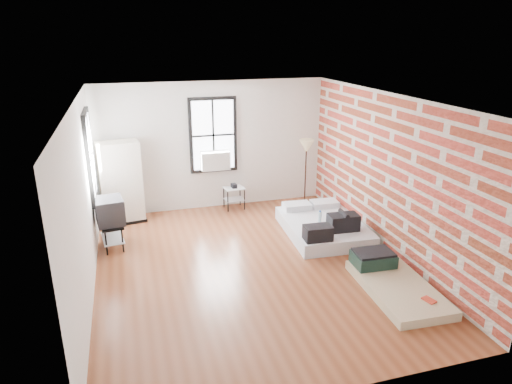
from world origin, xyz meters
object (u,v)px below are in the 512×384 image
object	(u,v)px
wardrobe	(121,183)
side_table	(234,192)
tv_stand	(110,213)
mattress_bare	(392,281)
floor_lamp	(306,150)
mattress_main	(324,226)

from	to	relation	value
wardrobe	side_table	world-z (taller)	wardrobe
tv_stand	mattress_bare	bearing A→B (deg)	-40.12
wardrobe	tv_stand	size ratio (longest dim) A/B	1.79
side_table	floor_lamp	world-z (taller)	floor_lamp
wardrobe	side_table	bearing A→B (deg)	-5.68
mattress_main	wardrobe	bearing A→B (deg)	158.18
wardrobe	tv_stand	distance (m)	1.25
floor_lamp	tv_stand	xyz separation A→B (m)	(-4.27, -1.22, -0.58)
mattress_bare	wardrobe	world-z (taller)	wardrobe
mattress_main	wardrobe	world-z (taller)	wardrobe
mattress_bare	tv_stand	size ratio (longest dim) A/B	1.91
mattress_bare	tv_stand	xyz separation A→B (m)	(-4.15, 2.67, 0.57)
floor_lamp	tv_stand	bearing A→B (deg)	-164.04
mattress_main	side_table	world-z (taller)	mattress_main
tv_stand	mattress_main	bearing A→B (deg)	-15.09
mattress_main	mattress_bare	world-z (taller)	mattress_main
mattress_main	tv_stand	distance (m)	4.03
mattress_main	tv_stand	xyz separation A→B (m)	(-3.96, 0.53, 0.51)
mattress_bare	tv_stand	world-z (taller)	tv_stand
side_table	mattress_bare	bearing A→B (deg)	-68.61
wardrobe	floor_lamp	world-z (taller)	wardrobe
wardrobe	tv_stand	bearing A→B (deg)	-107.31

